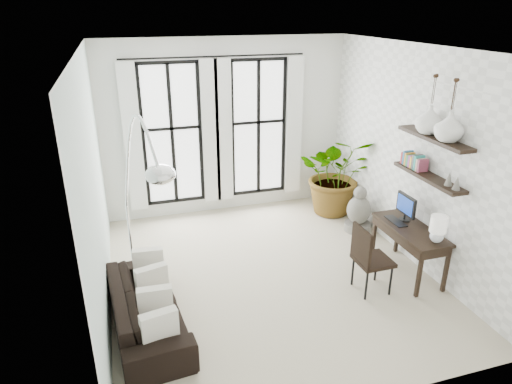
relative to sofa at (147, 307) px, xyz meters
name	(u,v)px	position (x,y,z in m)	size (l,w,h in m)	color
floor	(269,274)	(1.80, 0.70, -0.29)	(5.00, 5.00, 0.00)	#C1B799
ceiling	(272,48)	(1.80, 0.70, 2.91)	(5.00, 5.00, 0.00)	white
wall_left	(94,191)	(-0.45, 0.70, 1.31)	(5.00, 5.00, 0.00)	silver
wall_right	(414,157)	(4.05, 0.70, 1.31)	(5.00, 5.00, 0.00)	white
wall_back	(226,128)	(1.80, 3.20, 1.31)	(4.50, 4.50, 0.00)	white
windows	(217,132)	(1.60, 3.13, 1.27)	(3.26, 0.13, 2.65)	white
wall_shelves	(429,160)	(3.91, 0.19, 1.44)	(0.25, 1.30, 0.60)	black
sofa	(147,307)	(0.00, 0.00, 0.00)	(1.99, 0.78, 0.58)	black
throw_pillows	(154,292)	(0.10, 0.00, 0.21)	(0.40, 1.52, 0.40)	silver
plant	(337,174)	(3.70, 2.42, 0.48)	(1.38, 1.20, 1.54)	#2D7228
desk	(413,232)	(3.75, 0.10, 0.41)	(0.53, 1.25, 1.13)	black
desk_chair	(368,255)	(2.94, -0.09, 0.27)	(0.47, 0.47, 0.98)	black
arc_lamp	(138,160)	(0.10, 0.66, 1.67)	(0.76, 1.60, 2.54)	silver
buddha	(358,212)	(3.74, 1.60, 0.06)	(0.46, 0.46, 0.82)	slate
vase_a	(449,127)	(3.91, -0.10, 1.98)	(0.37, 0.37, 0.38)	white
vase_b	(429,120)	(3.91, 0.30, 1.98)	(0.37, 0.37, 0.38)	white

